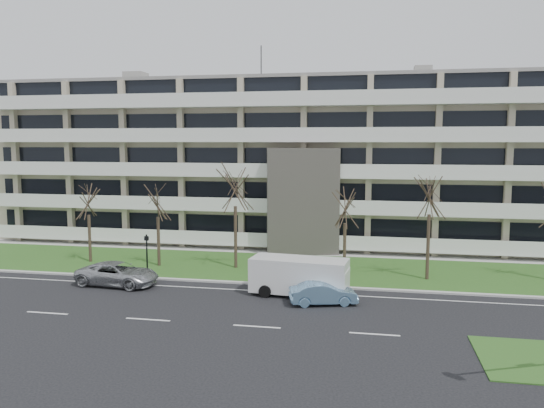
% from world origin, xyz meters
% --- Properties ---
extents(ground, '(160.00, 160.00, 0.00)m').
position_xyz_m(ground, '(0.00, 0.00, 0.00)').
color(ground, black).
rests_on(ground, ground).
extents(grass_verge, '(90.00, 10.00, 0.06)m').
position_xyz_m(grass_verge, '(0.00, 13.00, 0.03)').
color(grass_verge, '#23551C').
rests_on(grass_verge, ground).
extents(curb, '(90.00, 0.35, 0.12)m').
position_xyz_m(curb, '(0.00, 8.00, 0.06)').
color(curb, '#B2B2AD').
rests_on(curb, ground).
extents(sidewalk, '(90.00, 2.00, 0.08)m').
position_xyz_m(sidewalk, '(0.00, 18.50, 0.04)').
color(sidewalk, '#B2B2AD').
rests_on(sidewalk, ground).
extents(lane_edge_line, '(90.00, 0.12, 0.01)m').
position_xyz_m(lane_edge_line, '(0.00, 6.50, 0.01)').
color(lane_edge_line, white).
rests_on(lane_edge_line, ground).
extents(apartment_building, '(60.50, 15.10, 18.75)m').
position_xyz_m(apartment_building, '(-0.01, 25.32, 7.61)').
color(apartment_building, '#BCAF92').
rests_on(apartment_building, ground).
extents(silver_pickup, '(5.71, 3.05, 1.53)m').
position_xyz_m(silver_pickup, '(-10.82, 6.16, 0.76)').
color(silver_pickup, '#ABAEB2').
rests_on(silver_pickup, ground).
extents(blue_sedan, '(4.21, 2.39, 1.31)m').
position_xyz_m(blue_sedan, '(3.05, 4.44, 0.66)').
color(blue_sedan, '#79AAD2').
rests_on(blue_sedan, ground).
extents(white_van, '(6.20, 2.96, 2.33)m').
position_xyz_m(white_van, '(1.48, 6.04, 1.39)').
color(white_van, silver).
rests_on(white_van, ground).
extents(pedestrian_signal, '(0.32, 0.28, 2.86)m').
position_xyz_m(pedestrian_signal, '(-10.22, 9.54, 1.82)').
color(pedestrian_signal, black).
rests_on(pedestrian_signal, ground).
extents(tree_1, '(3.39, 3.39, 6.78)m').
position_xyz_m(tree_1, '(-16.11, 12.03, 5.26)').
color(tree_1, '#382B21').
rests_on(tree_1, ground).
extents(tree_2, '(3.41, 3.41, 6.83)m').
position_xyz_m(tree_2, '(-10.23, 11.76, 5.30)').
color(tree_2, '#382B21').
rests_on(tree_2, ground).
extents(tree_3, '(4.23, 4.23, 8.46)m').
position_xyz_m(tree_3, '(-4.25, 12.18, 6.58)').
color(tree_3, '#382B21').
rests_on(tree_3, ground).
extents(tree_4, '(3.23, 3.23, 6.47)m').
position_xyz_m(tree_4, '(3.89, 12.54, 5.02)').
color(tree_4, '#382B21').
rests_on(tree_4, ground).
extents(tree_5, '(4.09, 4.09, 8.19)m').
position_xyz_m(tree_5, '(9.64, 11.31, 6.37)').
color(tree_5, '#382B21').
rests_on(tree_5, ground).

